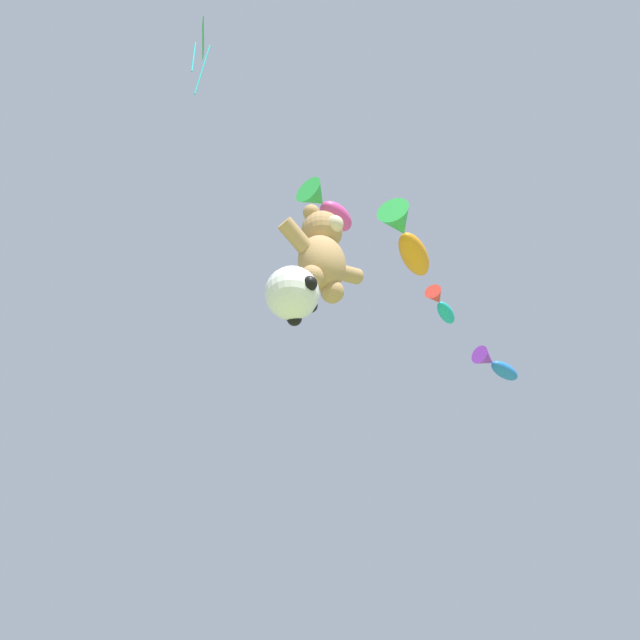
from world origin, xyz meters
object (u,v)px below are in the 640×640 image
teddy_bear_kite (322,253)px  soccer_ball_kite (293,294)px  diamond_kite (202,44)px  fish_kite_magenta (326,207)px  fish_kite_teal (441,305)px  fish_kite_cobalt (495,365)px  fish_kite_tangerine (406,239)px

teddy_bear_kite → soccer_ball_kite: bearing=-173.7°
diamond_kite → fish_kite_magenta: bearing=5.6°
soccer_ball_kite → fish_kite_magenta: bearing=25.0°
fish_kite_teal → teddy_bear_kite: bearing=-168.2°
diamond_kite → teddy_bear_kite: bearing=-4.4°
fish_kite_teal → diamond_kite: size_ratio=0.63×
fish_kite_magenta → fish_kite_teal: 5.33m
fish_kite_teal → fish_kite_cobalt: fish_kite_teal is taller
soccer_ball_kite → diamond_kite: (-2.51, 0.35, 5.84)m
diamond_kite → fish_kite_tangerine: bearing=0.2°
soccer_ball_kite → fish_kite_teal: 8.67m
fish_kite_magenta → diamond_kite: (-4.14, -0.41, 1.45)m
soccer_ball_kite → fish_kite_cobalt: fish_kite_cobalt is taller
fish_kite_magenta → fish_kite_cobalt: bearing=4.1°
fish_kite_tangerine → diamond_kite: 6.72m
teddy_bear_kite → fish_kite_cobalt: fish_kite_cobalt is taller
soccer_ball_kite → fish_kite_cobalt: (9.22, 1.30, 4.22)m
soccer_ball_kite → diamond_kite: bearing=172.1°
teddy_bear_kite → fish_kite_teal: fish_kite_teal is taller
teddy_bear_kite → fish_kite_magenta: bearing=39.8°
fish_kite_cobalt → teddy_bear_kite: bearing=-171.8°
soccer_ball_kite → fish_kite_teal: fish_kite_teal is taller
fish_kite_magenta → teddy_bear_kite: bearing=-140.2°
fish_kite_tangerine → soccer_ball_kite: bearing=-174.9°
soccer_ball_kite → fish_kite_tangerine: fish_kite_tangerine is taller
diamond_kite → fish_kite_teal: bearing=6.1°
teddy_bear_kite → fish_kite_magenta: fish_kite_magenta is taller
fish_kite_teal → diamond_kite: diamond_kite is taller
soccer_ball_kite → diamond_kite: size_ratio=0.43×
teddy_bear_kite → fish_kite_magenta: 2.85m
fish_kite_cobalt → diamond_kite: bearing=-175.4°
teddy_bear_kite → diamond_kite: bearing=175.6°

